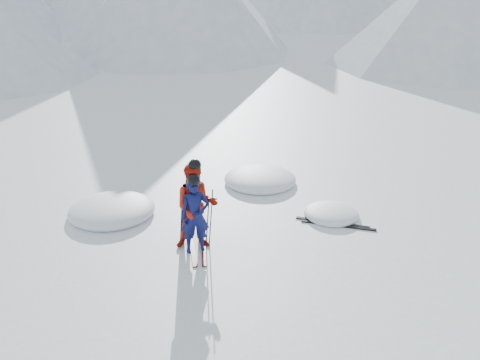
{
  "coord_description": "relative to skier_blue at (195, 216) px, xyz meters",
  "views": [
    {
      "loc": [
        -2.45,
        -9.88,
        5.48
      ],
      "look_at": [
        -1.66,
        0.5,
        1.1
      ],
      "focal_mm": 38.0,
      "sensor_mm": 36.0,
      "label": 1
    }
  ],
  "objects": [
    {
      "name": "ski_worn_right",
      "position": [
        0.15,
        0.2,
        -0.8
      ],
      "size": [
        0.11,
        1.7,
        0.03
      ],
      "primitive_type": "cube",
      "rotation": [
        0.0,
        0.0,
        0.01
      ],
      "color": "black",
      "rests_on": "ground"
    },
    {
      "name": "snow_lumps",
      "position": [
        0.16,
        2.51,
        -0.81
      ],
      "size": [
        6.91,
        3.83,
        0.45
      ],
      "color": "white",
      "rests_on": "ground"
    },
    {
      "name": "pole_blue_right",
      "position": [
        0.25,
        0.25,
        -0.27
      ],
      "size": [
        0.11,
        0.07,
        1.08
      ],
      "primitive_type": "cylinder",
      "rotation": [
        -0.04,
        0.08,
        0.0
      ],
      "color": "black",
      "rests_on": "ground"
    },
    {
      "name": "ski_loose_a",
      "position": [
        3.14,
        1.0,
        -0.8
      ],
      "size": [
        1.61,
        0.72,
        0.03
      ],
      "primitive_type": "cube",
      "rotation": [
        0.0,
        0.0,
        1.19
      ],
      "color": "black",
      "rests_on": "ground"
    },
    {
      "name": "skier_blue",
      "position": [
        0.0,
        0.0,
        0.0
      ],
      "size": [
        0.64,
        0.46,
        1.62
      ],
      "primitive_type": "imported",
      "rotation": [
        0.0,
        0.0,
        0.13
      ],
      "color": "#0B1044",
      "rests_on": "ground"
    },
    {
      "name": "skier_red",
      "position": [
        0.03,
        0.2,
        0.12
      ],
      "size": [
        0.94,
        0.75,
        1.86
      ],
      "primitive_type": "imported",
      "rotation": [
        0.0,
        0.0,
        0.05
      ],
      "color": "#AB1B0D",
      "rests_on": "ground"
    },
    {
      "name": "pole_red_right",
      "position": [
        0.33,
        0.35,
        -0.19
      ],
      "size": [
        0.12,
        0.09,
        1.24
      ],
      "primitive_type": "cylinder",
      "rotation": [
        -0.05,
        0.08,
        0.0
      ],
      "color": "black",
      "rests_on": "ground"
    },
    {
      "name": "ground",
      "position": [
        2.66,
        0.63,
        -0.81
      ],
      "size": [
        160.0,
        160.0,
        0.0
      ],
      "primitive_type": "plane",
      "color": "white",
      "rests_on": "ground"
    },
    {
      "name": "ski_loose_b",
      "position": [
        3.24,
        0.85,
        -0.8
      ],
      "size": [
        1.63,
        0.67,
        0.03
      ],
      "primitive_type": "cube",
      "rotation": [
        0.0,
        0.0,
        1.22
      ],
      "color": "black",
      "rests_on": "ground"
    },
    {
      "name": "ski_worn_left",
      "position": [
        -0.09,
        0.2,
        -0.8
      ],
      "size": [
        0.23,
        1.7,
        0.03
      ],
      "primitive_type": "cube",
      "rotation": [
        0.0,
        0.0,
        0.08
      ],
      "color": "black",
      "rests_on": "ground"
    },
    {
      "name": "pole_red_left",
      "position": [
        -0.27,
        0.45,
        -0.19
      ],
      "size": [
        0.12,
        0.1,
        1.24
      ],
      "primitive_type": "cylinder",
      "rotation": [
        0.06,
        0.08,
        0.0
      ],
      "color": "black",
      "rests_on": "ground"
    },
    {
      "name": "pole_blue_left",
      "position": [
        -0.3,
        0.15,
        -0.27
      ],
      "size": [
        0.11,
        0.08,
        1.08
      ],
      "primitive_type": "cylinder",
      "rotation": [
        0.05,
        0.08,
        0.0
      ],
      "color": "black",
      "rests_on": "ground"
    }
  ]
}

